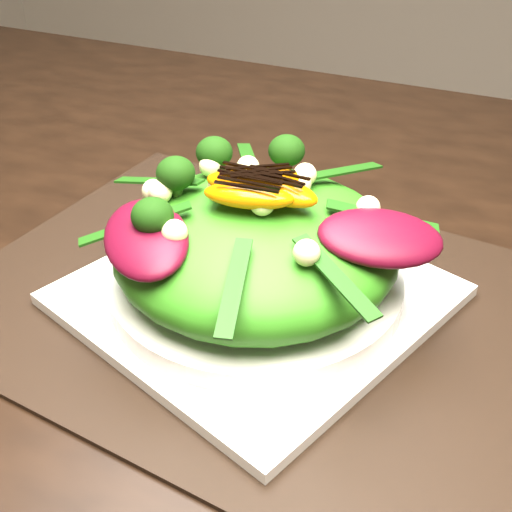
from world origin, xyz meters
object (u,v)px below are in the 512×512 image
at_px(salad_bowl, 256,281).
at_px(plate_base, 256,295).
at_px(orange_segment, 269,177).
at_px(placemat, 256,301).
at_px(dining_table, 240,262).
at_px(lettuce_mound, 256,245).

bearing_deg(salad_bowl, plate_base, 0.00).
relative_size(plate_base, orange_segment, 3.83).
bearing_deg(orange_segment, placemat, -87.36).
xyz_separation_m(placemat, salad_bowl, (-0.00, 0.00, 0.02)).
bearing_deg(placemat, orange_segment, 92.64).
bearing_deg(dining_table, placemat, -56.80).
height_order(placemat, orange_segment, orange_segment).
height_order(dining_table, salad_bowl, dining_table).
bearing_deg(orange_segment, dining_table, 134.52).
distance_m(lettuce_mound, orange_segment, 0.05).
height_order(placemat, lettuce_mound, lettuce_mound).
relative_size(dining_table, orange_segment, 25.25).
relative_size(plate_base, lettuce_mound, 1.16).
height_order(plate_base, salad_bowl, salad_bowl).
bearing_deg(lettuce_mound, dining_table, 123.20).
bearing_deg(orange_segment, lettuce_mound, -87.36).
bearing_deg(plate_base, orange_segment, 92.64).
bearing_deg(salad_bowl, orange_segment, 92.64).
xyz_separation_m(dining_table, lettuce_mound, (0.05, -0.07, 0.07)).
xyz_separation_m(lettuce_mound, orange_segment, (-0.00, 0.03, 0.04)).
distance_m(dining_table, lettuce_mound, 0.11).
distance_m(placemat, plate_base, 0.01).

